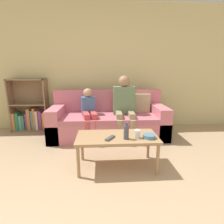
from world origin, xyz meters
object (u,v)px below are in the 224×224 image
object	(u,v)px
cup_near	(137,134)
snack_bowl	(149,136)
coffee_table	(117,139)
bookshelf	(30,112)
tv_remote_0	(110,138)
couch	(109,121)
person_child	(89,111)
bottle	(126,132)
person_adult	(124,102)
tv_remote_1	(137,132)

from	to	relation	value
cup_near	snack_bowl	xyz separation A→B (m)	(0.15, -0.01, -0.03)
coffee_table	cup_near	distance (m)	0.27
bookshelf	tv_remote_0	size ratio (longest dim) A/B	6.41
bookshelf	couch	bearing A→B (deg)	-14.88
tv_remote_0	cup_near	bearing A→B (deg)	34.58
cup_near	snack_bowl	size ratio (longest dim) A/B	0.65
person_child	cup_near	distance (m)	1.31
couch	snack_bowl	bearing A→B (deg)	-71.04
couch	person_child	xyz separation A→B (m)	(-0.37, -0.13, 0.24)
bottle	cup_near	bearing A→B (deg)	9.21
person_adult	tv_remote_0	xyz separation A→B (m)	(-0.33, -1.19, -0.23)
couch	coffee_table	size ratio (longest dim) A/B	2.10
cup_near	person_child	bearing A→B (deg)	120.21
coffee_table	bookshelf	bearing A→B (deg)	136.53
bookshelf	person_child	size ratio (longest dim) A/B	1.17
couch	tv_remote_0	world-z (taller)	couch
couch	cup_near	bearing A→B (deg)	-77.16
tv_remote_0	bottle	xyz separation A→B (m)	(0.19, -0.01, 0.08)
snack_bowl	couch	bearing A→B (deg)	108.96
person_child	bottle	size ratio (longest dim) A/B	4.39
bookshelf	bottle	xyz separation A→B (m)	(1.80, -1.73, 0.14)
person_adult	cup_near	bearing A→B (deg)	-88.00
couch	tv_remote_1	distance (m)	1.12
person_adult	cup_near	world-z (taller)	person_adult
cup_near	snack_bowl	bearing A→B (deg)	-2.92
bookshelf	bottle	size ratio (longest dim) A/B	5.14
tv_remote_1	bottle	world-z (taller)	bottle
person_child	coffee_table	bearing A→B (deg)	-78.73
bookshelf	snack_bowl	distance (m)	2.70
person_child	tv_remote_1	bearing A→B (deg)	-63.46
couch	tv_remote_0	size ratio (longest dim) A/B	12.77
tv_remote_0	bottle	distance (m)	0.21
coffee_table	tv_remote_0	xyz separation A→B (m)	(-0.09, -0.10, 0.06)
coffee_table	tv_remote_1	bearing A→B (deg)	21.46
person_adult	cup_near	xyz separation A→B (m)	(0.01, -1.19, -0.19)
couch	bookshelf	bearing A→B (deg)	165.12
cup_near	tv_remote_0	size ratio (longest dim) A/B	0.60
couch	cup_near	xyz separation A→B (m)	(0.29, -1.26, 0.19)
bookshelf	tv_remote_1	distance (m)	2.49
cup_near	bottle	bearing A→B (deg)	-170.79
tv_remote_0	person_adult	bearing A→B (deg)	107.96
tv_remote_0	person_child	bearing A→B (deg)	139.18
coffee_table	person_adult	bearing A→B (deg)	78.04
cup_near	tv_remote_0	world-z (taller)	cup_near
tv_remote_1	bookshelf	bearing A→B (deg)	157.82
person_child	snack_bowl	distance (m)	1.40
person_adult	cup_near	size ratio (longest dim) A/B	11.49
snack_bowl	bottle	bearing A→B (deg)	-177.03
tv_remote_1	bottle	distance (m)	0.30
person_adult	snack_bowl	world-z (taller)	person_adult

